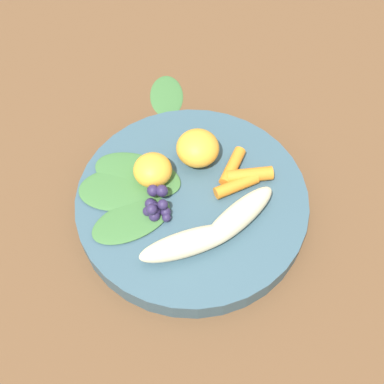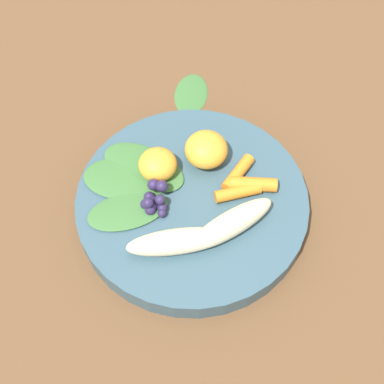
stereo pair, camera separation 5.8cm
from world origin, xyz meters
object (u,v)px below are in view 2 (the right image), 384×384
at_px(orange_segment_near, 158,164).
at_px(banana_peeled_left, 231,224).
at_px(bowl, 192,203).
at_px(kale_leaf_stray, 191,93).
at_px(banana_peeled_right, 177,242).

bearing_deg(orange_segment_near, banana_peeled_left, -170.11).
xyz_separation_m(bowl, orange_segment_near, (0.05, 0.01, 0.03)).
distance_m(banana_peeled_left, kale_leaf_stray, 0.25).
bearing_deg(kale_leaf_stray, bowl, -172.77).
bearing_deg(banana_peeled_left, banana_peeled_right, 167.55).
bearing_deg(banana_peeled_left, kale_leaf_stray, 67.73).
xyz_separation_m(bowl, kale_leaf_stray, (0.16, -0.12, -0.01)).
relative_size(banana_peeled_left, kale_leaf_stray, 1.35).
relative_size(banana_peeled_left, orange_segment_near, 2.39).
bearing_deg(orange_segment_near, kale_leaf_stray, -50.92).
height_order(bowl, orange_segment_near, orange_segment_near).
xyz_separation_m(bowl, banana_peeled_right, (-0.04, 0.05, 0.03)).
bearing_deg(orange_segment_near, banana_peeled_right, 156.39).
distance_m(orange_segment_near, kale_leaf_stray, 0.17).
height_order(bowl, banana_peeled_right, banana_peeled_right).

